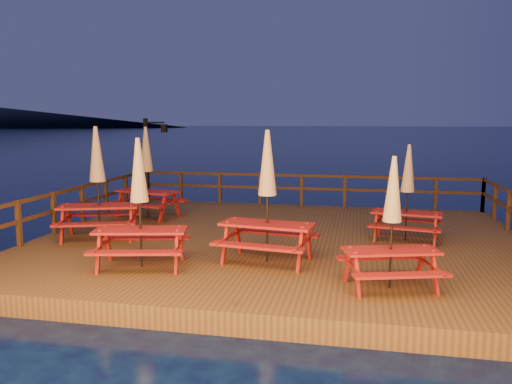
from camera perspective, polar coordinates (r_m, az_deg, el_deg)
ground at (r=12.72m, az=2.79°, el=-7.02°), size 500.00×500.00×0.00m
deck at (r=12.67m, az=2.80°, el=-6.15°), size 12.00×10.00×0.40m
deck_piles at (r=12.80m, az=2.78°, el=-8.32°), size 11.44×9.44×1.40m
railing at (r=14.20m, az=3.91°, el=-0.61°), size 11.80×9.75×1.10m
lamp_post at (r=18.21m, az=-11.96°, el=4.45°), size 0.85×0.18×3.00m
picnic_table_0 at (r=12.95m, az=-17.63°, el=1.22°), size 2.35×2.13×2.79m
picnic_table_1 at (r=8.97m, az=15.27°, el=-3.18°), size 1.95×1.75×2.34m
picnic_table_2 at (r=12.68m, az=16.92°, el=0.10°), size 1.86×1.63×2.36m
picnic_table_3 at (r=10.17m, az=-13.16°, el=-1.00°), size 2.10×1.85×2.60m
picnic_table_4 at (r=10.25m, az=1.30°, el=-0.28°), size 2.12×1.83×2.75m
picnic_table_5 at (r=15.36m, az=-12.37°, el=2.37°), size 2.23×1.98×2.74m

